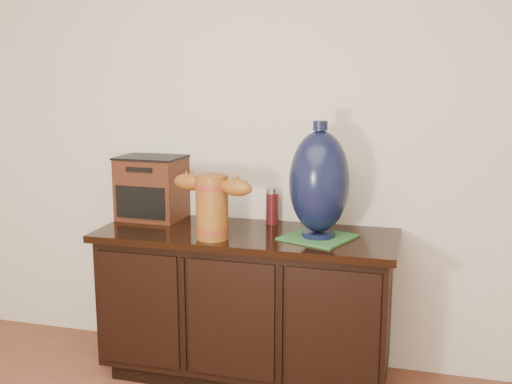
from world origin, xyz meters
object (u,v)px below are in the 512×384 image
(tv_radio, at_px, (152,188))
(lamp_base, at_px, (319,182))
(spray_can, at_px, (272,206))
(sideboard, at_px, (246,303))
(terracotta_vessel, at_px, (212,203))

(tv_radio, height_order, lamp_base, lamp_base)
(lamp_base, distance_m, spray_can, 0.39)
(sideboard, bearing_deg, tv_radio, 165.26)
(terracotta_vessel, bearing_deg, sideboard, 67.01)
(tv_radio, xyz_separation_m, spray_can, (0.65, 0.05, -0.07))
(sideboard, height_order, tv_radio, tv_radio)
(lamp_base, relative_size, spray_can, 2.88)
(tv_radio, xyz_separation_m, lamp_base, (0.92, -0.17, 0.10))
(sideboard, xyz_separation_m, lamp_base, (0.36, -0.02, 0.63))
(sideboard, relative_size, terracotta_vessel, 3.41)
(tv_radio, distance_m, lamp_base, 0.94)
(terracotta_vessel, height_order, tv_radio, tv_radio)
(lamp_base, bearing_deg, tv_radio, 169.77)
(sideboard, relative_size, spray_can, 7.77)
(tv_radio, relative_size, lamp_base, 0.64)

